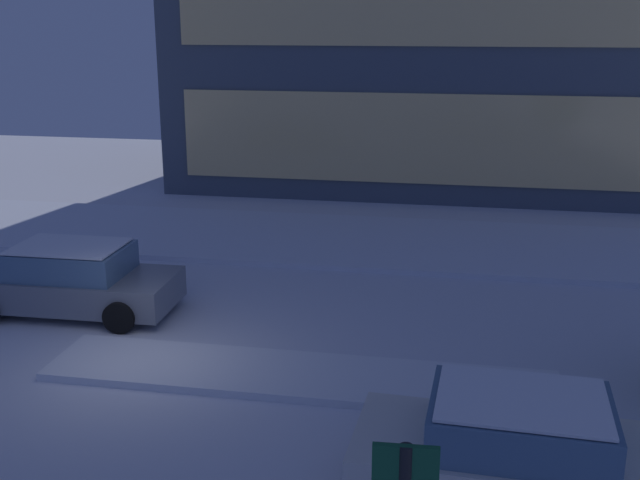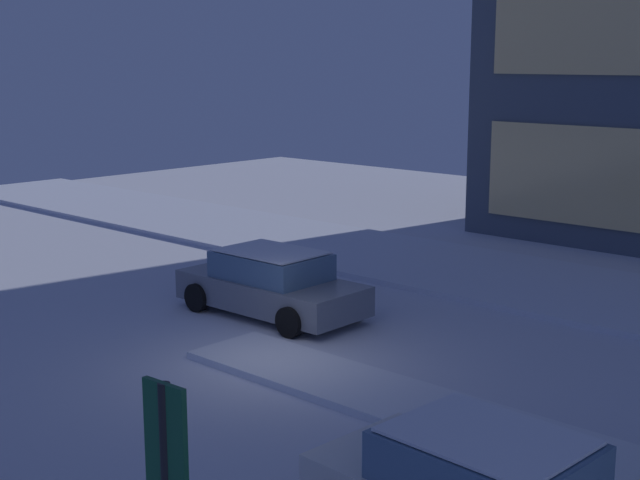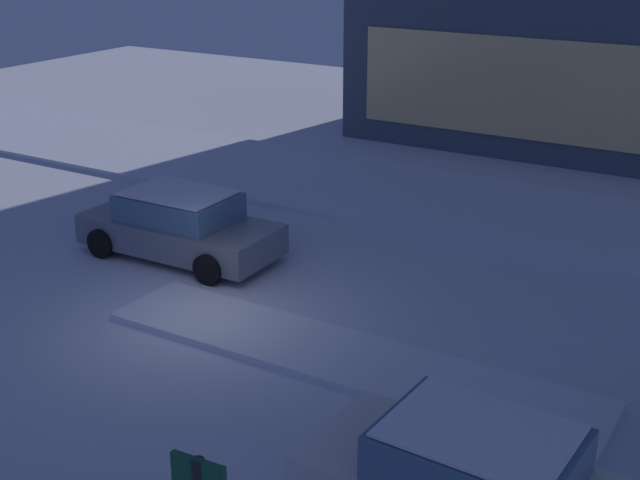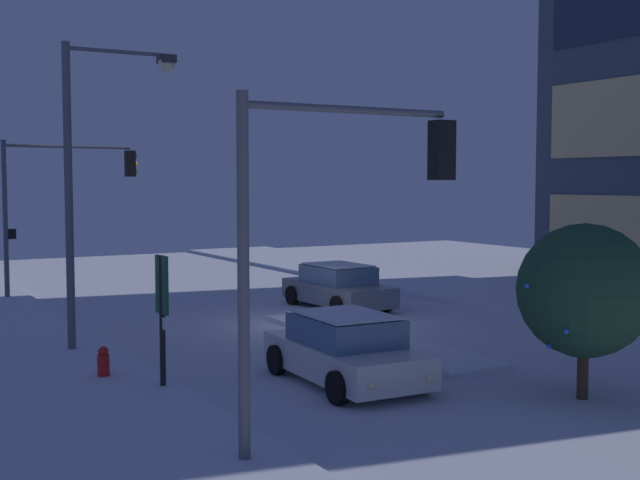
# 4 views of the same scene
# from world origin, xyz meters

# --- Properties ---
(ground) EXTENTS (52.00, 52.00, 0.00)m
(ground) POSITION_xyz_m (0.00, 0.00, 0.00)
(ground) COLOR silver
(curb_strip_near) EXTENTS (52.00, 5.20, 0.14)m
(curb_strip_near) POSITION_xyz_m (0.00, -8.77, 0.07)
(curb_strip_near) COLOR silver
(curb_strip_near) RESTS_ON ground
(curb_strip_far) EXTENTS (52.00, 5.20, 0.14)m
(curb_strip_far) POSITION_xyz_m (0.00, 8.77, 0.07)
(curb_strip_far) COLOR silver
(curb_strip_far) RESTS_ON ground
(median_strip) EXTENTS (9.00, 1.80, 0.14)m
(median_strip) POSITION_xyz_m (2.98, 0.06, 0.07)
(median_strip) COLOR silver
(median_strip) RESTS_ON ground
(car_near) EXTENTS (4.42, 2.29, 1.49)m
(car_near) POSITION_xyz_m (6.53, -2.91, 0.71)
(car_near) COLOR silver
(car_near) RESTS_ON ground
(car_far) EXTENTS (4.59, 2.17, 1.49)m
(car_far) POSITION_xyz_m (-2.49, 2.41, 0.71)
(car_far) COLOR slate
(car_far) RESTS_ON ground
(traffic_light_corner_near_right) EXTENTS (0.32, 4.06, 5.61)m
(traffic_light_corner_near_right) POSITION_xyz_m (10.19, -5.33, 3.92)
(traffic_light_corner_near_right) COLOR #565960
(traffic_light_corner_near_right) RESTS_ON ground
(traffic_light_corner_near_left) EXTENTS (0.32, 4.97, 5.76)m
(traffic_light_corner_near_left) POSITION_xyz_m (-9.98, -5.02, 4.00)
(traffic_light_corner_near_left) COLOR #565960
(traffic_light_corner_near_left) RESTS_ON ground
(street_lamp_arched) EXTENTS (0.56, 2.86, 7.67)m
(street_lamp_arched) POSITION_xyz_m (0.61, -6.45, 5.00)
(street_lamp_arched) COLOR #565960
(street_lamp_arched) RESTS_ON ground
(fire_hydrant) EXTENTS (0.48, 0.26, 0.78)m
(fire_hydrant) POSITION_xyz_m (3.86, -7.34, 0.37)
(fire_hydrant) COLOR red
(fire_hydrant) RESTS_ON ground
(parking_info_sign) EXTENTS (0.55, 0.12, 2.80)m
(parking_info_sign) POSITION_xyz_m (5.30, -6.52, 1.77)
(parking_info_sign) COLOR black
(parking_info_sign) RESTS_ON ground
(decorated_tree_median) EXTENTS (2.64, 2.67, 3.48)m
(decorated_tree_median) POSITION_xyz_m (9.96, 0.47, 2.15)
(decorated_tree_median) COLOR #473323
(decorated_tree_median) RESTS_ON ground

